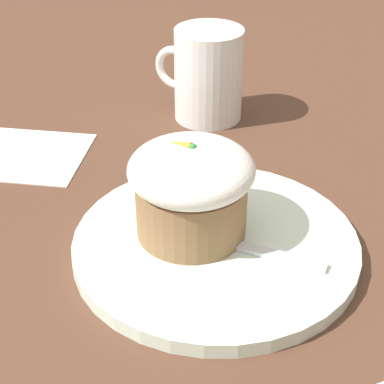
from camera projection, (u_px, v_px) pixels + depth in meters
ground_plane at (215, 251)px, 0.53m from camera, size 4.00×4.00×0.00m
dessert_plate at (216, 245)px, 0.52m from camera, size 0.23×0.23×0.01m
carrot_cake at (192, 187)px, 0.51m from camera, size 0.10×0.10×0.08m
spoon at (220, 237)px, 0.52m from camera, size 0.13×0.04×0.01m
coffee_cup at (207, 74)px, 0.70m from camera, size 0.10×0.08×0.10m
paper_napkin at (24, 154)px, 0.66m from camera, size 0.15×0.14×0.00m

